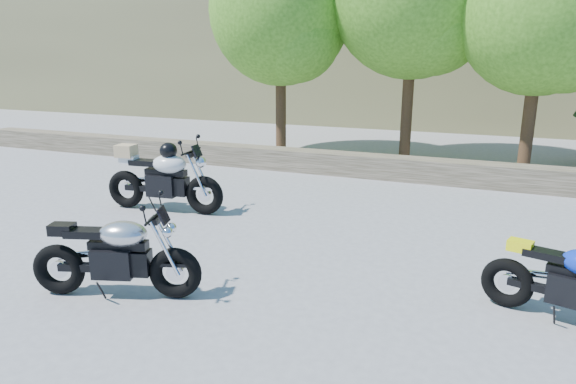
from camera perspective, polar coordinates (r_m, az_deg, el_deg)
The scene contains 7 objects.
ground at distance 6.91m, azimuth -4.68°, elevation -7.87°, with size 90.00×90.00×0.00m, color gray.
stone_wall at distance 11.79m, azimuth 7.28°, elevation 3.04°, with size 22.00×0.55×0.50m, color #463F2E.
tree_decid_left at distance 13.89m, azimuth -0.52°, elevation 19.00°, with size 3.67×3.67×5.62m.
tree_decid_right at distance 12.66m, azimuth 26.87°, elevation 17.22°, with size 3.54×3.54×5.41m.
silver_bike at distance 6.14m, azimuth -18.51°, elevation -6.82°, with size 1.92×0.82×0.99m.
white_bike at distance 9.21m, azimuth -13.72°, elevation 1.57°, with size 2.22×0.70×1.23m.
blue_bike at distance 6.00m, azimuth 29.25°, elevation -8.96°, with size 1.78×0.72×0.91m.
Camera 1 is at (2.88, -5.67, 2.69)m, focal length 32.00 mm.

